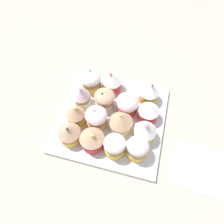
{
  "coord_description": "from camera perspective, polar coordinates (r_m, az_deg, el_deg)",
  "views": [
    {
      "loc": [
        8.07,
        -30.41,
        54.66
      ],
      "look_at": [
        0.0,
        0.0,
        4.2
      ],
      "focal_mm": 33.29,
      "sensor_mm": 36.0,
      "label": 1
    }
  ],
  "objects": [
    {
      "name": "cupcake_4",
      "position": [
        0.59,
        -10.0,
        -0.72
      ],
      "size": [
        5.48,
        5.48,
        7.31
      ],
      "color": "#EFC651",
      "rests_on": "baking_tray"
    },
    {
      "name": "cupcake_2",
      "position": [
        0.54,
        0.71,
        -9.26
      ],
      "size": [
        5.68,
        5.68,
        6.9
      ],
      "color": "#EFC651",
      "rests_on": "baking_tray"
    },
    {
      "name": "cupcake_9",
      "position": [
        0.61,
        -2.03,
        3.49
      ],
      "size": [
        6.15,
        6.15,
        6.78
      ],
      "color": "white",
      "rests_on": "baking_tray"
    },
    {
      "name": "cupcake_12",
      "position": [
        0.66,
        -5.82,
        8.72
      ],
      "size": [
        6.71,
        6.71,
        7.74
      ],
      "color": "#EFC651",
      "rests_on": "baking_tray"
    },
    {
      "name": "cupcake_0",
      "position": [
        0.57,
        -11.73,
        -5.66
      ],
      "size": [
        6.24,
        6.24,
        7.01
      ],
      "color": "#EFC651",
      "rests_on": "baking_tray"
    },
    {
      "name": "baking_tray",
      "position": [
        0.63,
        0.0,
        -1.74
      ],
      "size": [
        30.72,
        30.72,
        1.2
      ],
      "color": "silver",
      "rests_on": "ground_plane"
    },
    {
      "name": "cupcake_13",
      "position": [
        0.65,
        0.06,
        8.43
      ],
      "size": [
        6.09,
        6.09,
        7.3
      ],
      "color": "#D1333D",
      "rests_on": "baking_tray"
    },
    {
      "name": "ground_plane",
      "position": [
        0.64,
        0.0,
        -2.68
      ],
      "size": [
        180.0,
        180.0,
        3.0
      ],
      "primitive_type": "cube",
      "color": "#B2A899"
    },
    {
      "name": "cupcake_7",
      "position": [
        0.56,
        9.16,
        -5.05
      ],
      "size": [
        6.06,
        6.06,
        8.03
      ],
      "color": "#EFC651",
      "rests_on": "baking_tray"
    },
    {
      "name": "cupcake_1",
      "position": [
        0.55,
        -5.49,
        -7.37
      ],
      "size": [
        6.6,
        6.6,
        7.17
      ],
      "color": "#D1333D",
      "rests_on": "baking_tray"
    },
    {
      "name": "cupcake_5",
      "position": [
        0.58,
        -4.31,
        -1.6
      ],
      "size": [
        6.27,
        6.27,
        7.18
      ],
      "color": "#EFC651",
      "rests_on": "baking_tray"
    },
    {
      "name": "napkin",
      "position": [
        0.62,
        23.8,
        -14.28
      ],
      "size": [
        16.81,
        13.97,
        0.6
      ],
      "primitive_type": "cube",
      "rotation": [
        0.0,
        0.0,
        -0.07
      ],
      "color": "white",
      "rests_on": "ground_plane"
    },
    {
      "name": "cupcake_8",
      "position": [
        0.62,
        -8.44,
        4.5
      ],
      "size": [
        5.42,
        5.42,
        8.01
      ],
      "color": "white",
      "rests_on": "baking_tray"
    },
    {
      "name": "cupcake_11",
      "position": [
        0.6,
        10.03,
        0.21
      ],
      "size": [
        6.01,
        6.01,
        6.65
      ],
      "color": "#D1333D",
      "rests_on": "baking_tray"
    },
    {
      "name": "cupcake_14",
      "position": [
        0.64,
        10.11,
        5.36
      ],
      "size": [
        6.07,
        6.07,
        7.39
      ],
      "color": "#EFC651",
      "rests_on": "baking_tray"
    },
    {
      "name": "cupcake_3",
      "position": [
        0.54,
        7.0,
        -9.85
      ],
      "size": [
        5.77,
        5.77,
        6.51
      ],
      "color": "#EFC651",
      "rests_on": "baking_tray"
    },
    {
      "name": "cupcake_6",
      "position": [
        0.57,
        2.46,
        -2.66
      ],
      "size": [
        6.78,
        6.78,
        7.0
      ],
      "color": "white",
      "rests_on": "baking_tray"
    },
    {
      "name": "cupcake_10",
      "position": [
        0.61,
        4.21,
        2.14
      ],
      "size": [
        6.54,
        6.54,
        6.99
      ],
      "color": "#D1333D",
      "rests_on": "baking_tray"
    }
  ]
}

